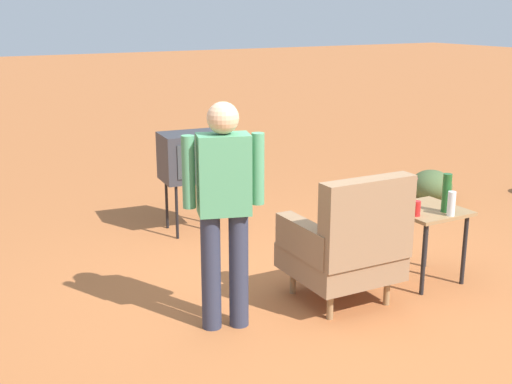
% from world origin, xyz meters
% --- Properties ---
extents(ground_plane, '(60.00, 60.00, 0.00)m').
position_xyz_m(ground_plane, '(0.00, 0.00, 0.00)').
color(ground_plane, '#AD6033').
extents(armchair, '(0.79, 0.79, 1.06)m').
position_xyz_m(armchair, '(-0.25, 0.23, 0.50)').
color(armchair, '#937047').
rests_on(armchair, ground).
extents(side_table, '(0.56, 0.56, 0.63)m').
position_xyz_m(side_table, '(-1.11, 0.17, 0.54)').
color(side_table, black).
rests_on(side_table, ground).
extents(tv_on_stand, '(0.64, 0.50, 1.03)m').
position_xyz_m(tv_on_stand, '(0.07, -1.99, 0.78)').
color(tv_on_stand, black).
rests_on(tv_on_stand, ground).
extents(person_standing, '(0.55, 0.32, 1.64)m').
position_xyz_m(person_standing, '(0.75, 0.11, 0.94)').
color(person_standing, '#2D3347').
rests_on(person_standing, ground).
extents(soda_can_red, '(0.07, 0.07, 0.12)m').
position_xyz_m(soda_can_red, '(-0.89, 0.27, 0.70)').
color(soda_can_red, red).
rests_on(soda_can_red, side_table).
extents(bottle_wine_green, '(0.07, 0.07, 0.32)m').
position_xyz_m(bottle_wine_green, '(-1.17, 0.30, 0.79)').
color(bottle_wine_green, '#1E5623').
rests_on(bottle_wine_green, side_table).
extents(bottle_short_clear, '(0.06, 0.06, 0.20)m').
position_xyz_m(bottle_short_clear, '(-1.13, 0.40, 0.73)').
color(bottle_short_clear, silver).
rests_on(bottle_short_clear, side_table).
extents(flower_vase, '(0.15, 0.10, 0.27)m').
position_xyz_m(flower_vase, '(-1.03, 0.01, 0.78)').
color(flower_vase, silver).
rests_on(flower_vase, side_table).
extents(shrub_near, '(0.49, 0.49, 0.38)m').
position_xyz_m(shrub_near, '(-2.87, -1.60, 0.19)').
color(shrub_near, '#475B33').
rests_on(shrub_near, ground).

